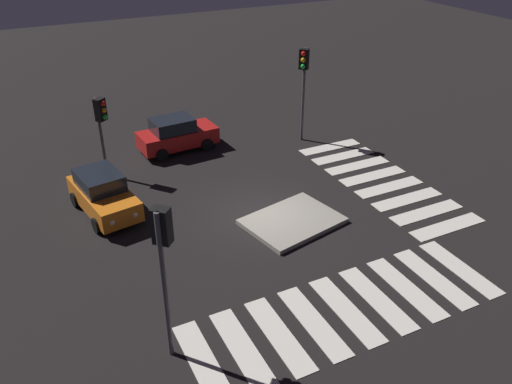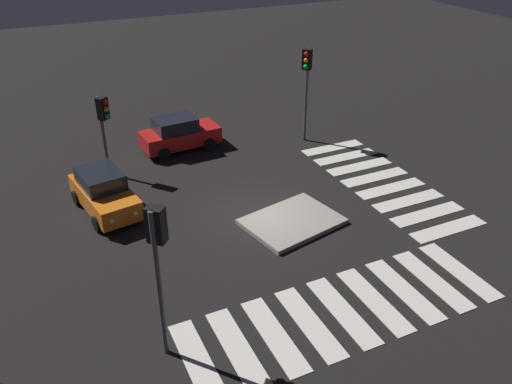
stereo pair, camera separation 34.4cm
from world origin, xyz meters
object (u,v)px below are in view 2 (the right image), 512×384
object	(u,v)px
traffic_island	(292,221)
car_orange	(104,192)
car_red	(179,134)
traffic_light_north	(307,73)
traffic_light_west	(103,117)
traffic_light_south	(158,247)

from	to	relation	value
traffic_island	car_orange	world-z (taller)	car_orange
car_red	traffic_light_north	world-z (taller)	traffic_light_north
car_red	car_orange	bearing A→B (deg)	-140.06
car_red	traffic_light_north	size ratio (longest dim) A/B	0.83
traffic_island	traffic_light_west	world-z (taller)	traffic_light_west
traffic_island	car_orange	bearing A→B (deg)	147.18
traffic_light_south	traffic_light_west	bearing A→B (deg)	40.31
car_red	traffic_light_south	distance (m)	13.44
traffic_light_north	traffic_island	bearing A→B (deg)	11.17
traffic_light_north	traffic_light_south	distance (m)	14.90
car_orange	traffic_light_south	distance (m)	8.54
traffic_light_west	traffic_light_north	xyz separation A→B (m)	(9.63, -0.35, 0.79)
car_red	traffic_light_west	size ratio (longest dim) A/B	1.07
car_orange	traffic_light_south	xyz separation A→B (m)	(0.10, -8.13, 2.61)
car_orange	traffic_light_west	world-z (taller)	traffic_light_west
car_orange	traffic_light_north	world-z (taller)	traffic_light_north
traffic_island	car_orange	xyz separation A→B (m)	(-6.21, 4.00, 0.72)
traffic_island	car_red	bearing A→B (deg)	101.89
traffic_island	car_orange	distance (m)	7.42
traffic_light_north	car_orange	bearing A→B (deg)	-32.11
traffic_island	traffic_light_north	size ratio (longest dim) A/B	0.84
traffic_light_south	traffic_light_north	bearing A→B (deg)	0.01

